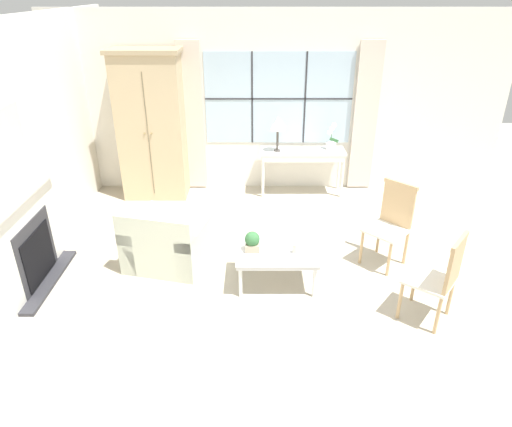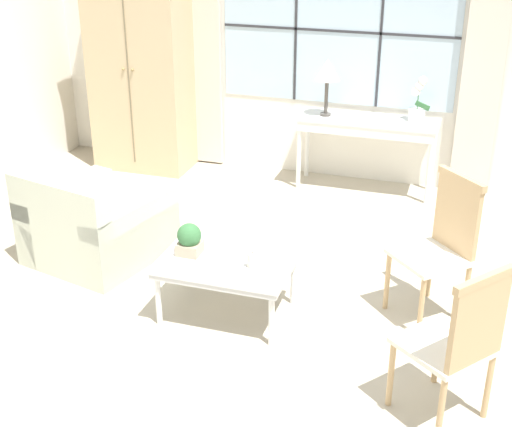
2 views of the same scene
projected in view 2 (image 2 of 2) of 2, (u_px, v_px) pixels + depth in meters
ground_plane at (236, 328)px, 4.88m from camera, size 14.00×14.00×0.00m
wall_back_windowed at (338, 41)px, 6.91m from camera, size 7.20×0.14×2.80m
armoire at (140, 60)px, 7.26m from camera, size 1.06×0.61×2.28m
console_table at (367, 127)px, 6.86m from camera, size 1.34×0.42×0.73m
table_lamp at (327, 71)px, 6.72m from camera, size 0.24×0.24×0.55m
potted_orchid at (418, 104)px, 6.67m from camera, size 0.20×0.16×0.43m
armchair_upholstered at (96, 228)px, 5.72m from camera, size 1.10×1.13×0.78m
side_chair_wooden at (443, 239)px, 4.84m from camera, size 0.62×0.62×1.02m
accent_chair_wooden at (460, 338)px, 3.81m from camera, size 0.62×0.62×0.99m
coffee_table at (227, 265)px, 4.89m from camera, size 0.91×0.64×0.43m
potted_plant_small at (189, 239)px, 4.91m from camera, size 0.17×0.17×0.23m
pillar_candle at (253, 261)px, 4.74m from camera, size 0.11×0.11×0.13m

